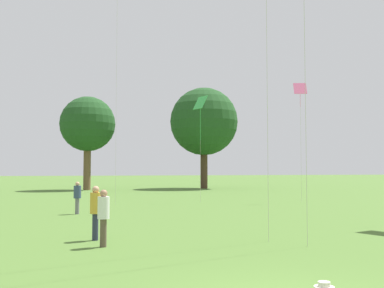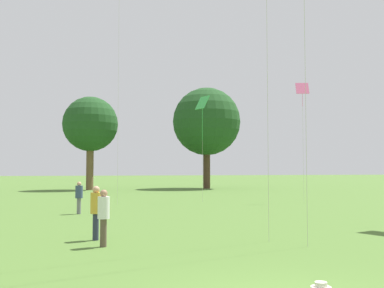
# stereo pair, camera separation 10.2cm
# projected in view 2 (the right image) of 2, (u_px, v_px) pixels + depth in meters

# --- Properties ---
(person_standing_0) EXTENTS (0.46, 0.46, 1.68)m
(person_standing_0) POSITION_uv_depth(u_px,v_px,m) (96.00, 208.00, 13.94)
(person_standing_0) COLOR #282D42
(person_standing_0) RESTS_ON ground
(person_standing_1) EXTENTS (0.39, 0.39, 1.58)m
(person_standing_1) POSITION_uv_depth(u_px,v_px,m) (79.00, 195.00, 22.05)
(person_standing_1) COLOR slate
(person_standing_1) RESTS_ON ground
(person_standing_2) EXTENTS (0.48, 0.48, 1.62)m
(person_standing_2) POSITION_uv_depth(u_px,v_px,m) (104.00, 213.00, 12.75)
(person_standing_2) COLOR brown
(person_standing_2) RESTS_ON ground
(kite_3) EXTENTS (0.94, 0.60, 8.09)m
(kite_3) POSITION_uv_depth(u_px,v_px,m) (302.00, 92.00, 30.44)
(kite_3) COLOR pink
(kite_3) RESTS_ON ground
(kite_6) EXTENTS (0.84, 1.14, 7.18)m
(kite_6) POSITION_uv_depth(u_px,v_px,m) (202.00, 105.00, 30.50)
(kite_6) COLOR green
(kite_6) RESTS_ON ground
(distant_tree_0) EXTENTS (5.85, 5.85, 9.95)m
(distant_tree_0) POSITION_uv_depth(u_px,v_px,m) (90.00, 125.00, 47.91)
(distant_tree_0) COLOR brown
(distant_tree_0) RESTS_ON ground
(distant_tree_1) EXTENTS (7.77, 7.77, 11.57)m
(distant_tree_1) POSITION_uv_depth(u_px,v_px,m) (207.00, 122.00, 51.59)
(distant_tree_1) COLOR #473323
(distant_tree_1) RESTS_ON ground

